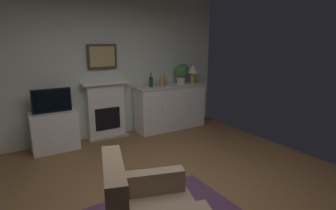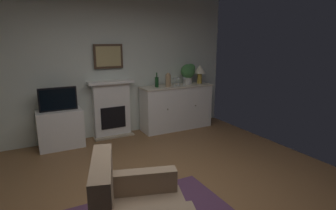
# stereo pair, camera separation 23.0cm
# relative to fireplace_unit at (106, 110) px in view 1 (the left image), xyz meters

# --- Properties ---
(ground_plane) EXTENTS (5.22, 5.47, 0.10)m
(ground_plane) POSITION_rel_fireplace_unit_xyz_m (-0.05, -2.58, -0.60)
(ground_plane) COLOR brown
(ground_plane) RESTS_ON ground
(wall_rear) EXTENTS (5.22, 0.06, 2.98)m
(wall_rear) POSITION_rel_fireplace_unit_xyz_m (-0.05, 0.13, 0.94)
(wall_rear) COLOR silver
(wall_rear) RESTS_ON ground_plane
(fireplace_unit) EXTENTS (0.87, 0.30, 1.10)m
(fireplace_unit) POSITION_rel_fireplace_unit_xyz_m (0.00, 0.00, 0.00)
(fireplace_unit) COLOR white
(fireplace_unit) RESTS_ON ground_plane
(framed_picture) EXTENTS (0.55, 0.04, 0.45)m
(framed_picture) POSITION_rel_fireplace_unit_xyz_m (0.00, 0.05, 1.01)
(framed_picture) COLOR #473323
(sideboard_cabinet) EXTENTS (1.53, 0.49, 0.93)m
(sideboard_cabinet) POSITION_rel_fireplace_unit_xyz_m (1.35, -0.18, -0.08)
(sideboard_cabinet) COLOR white
(sideboard_cabinet) RESTS_ON ground_plane
(table_lamp) EXTENTS (0.26, 0.26, 0.40)m
(table_lamp) POSITION_rel_fireplace_unit_xyz_m (1.92, -0.18, 0.66)
(table_lamp) COLOR #B79338
(table_lamp) RESTS_ON sideboard_cabinet
(wine_bottle) EXTENTS (0.08, 0.08, 0.29)m
(wine_bottle) POSITION_rel_fireplace_unit_xyz_m (0.90, -0.17, 0.49)
(wine_bottle) COLOR #193F1E
(wine_bottle) RESTS_ON sideboard_cabinet
(wine_glass_left) EXTENTS (0.07, 0.07, 0.16)m
(wine_glass_left) POSITION_rel_fireplace_unit_xyz_m (1.27, -0.23, 0.50)
(wine_glass_left) COLOR silver
(wine_glass_left) RESTS_ON sideboard_cabinet
(wine_glass_center) EXTENTS (0.07, 0.07, 0.16)m
(wine_glass_center) POSITION_rel_fireplace_unit_xyz_m (1.38, -0.19, 0.50)
(wine_glass_center) COLOR silver
(wine_glass_center) RESTS_ON sideboard_cabinet
(wine_glass_right) EXTENTS (0.07, 0.07, 0.16)m
(wine_glass_right) POSITION_rel_fireplace_unit_xyz_m (1.49, -0.23, 0.50)
(wine_glass_right) COLOR silver
(wine_glass_right) RESTS_ON sideboard_cabinet
(vase_decorative) EXTENTS (0.11, 0.11, 0.28)m
(vase_decorative) POSITION_rel_fireplace_unit_xyz_m (1.12, -0.23, 0.52)
(vase_decorative) COLOR #9E7F5B
(vase_decorative) RESTS_ON sideboard_cabinet
(tv_cabinet) EXTENTS (0.75, 0.42, 0.68)m
(tv_cabinet) POSITION_rel_fireplace_unit_xyz_m (-0.97, -0.16, -0.21)
(tv_cabinet) COLOR white
(tv_cabinet) RESTS_ON ground_plane
(tv_set) EXTENTS (0.62, 0.07, 0.40)m
(tv_set) POSITION_rel_fireplace_unit_xyz_m (-0.98, -0.19, 0.33)
(tv_set) COLOR black
(tv_set) RESTS_ON tv_cabinet
(potted_plant_small) EXTENTS (0.30, 0.30, 0.43)m
(potted_plant_small) POSITION_rel_fireplace_unit_xyz_m (1.66, -0.13, 0.64)
(potted_plant_small) COLOR beige
(potted_plant_small) RESTS_ON sideboard_cabinet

